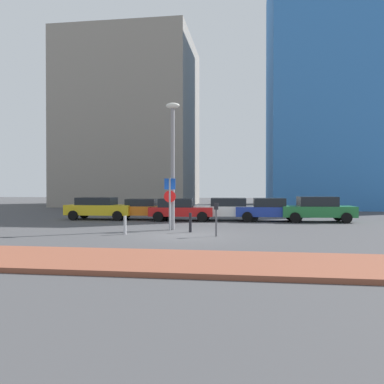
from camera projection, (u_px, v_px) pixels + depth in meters
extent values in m
plane|color=#424244|center=(187.00, 235.00, 18.02)|extent=(120.00, 120.00, 0.00)
cube|color=brown|center=(151.00, 261.00, 11.39)|extent=(40.00, 3.50, 0.14)
cube|color=gold|center=(100.00, 210.00, 26.64)|extent=(4.39, 1.77, 0.67)
cube|color=black|center=(97.00, 201.00, 26.66)|extent=(2.41, 1.63, 0.49)
cylinder|color=black|center=(126.00, 214.00, 27.31)|extent=(0.64, 0.22, 0.64)
cylinder|color=black|center=(117.00, 216.00, 25.56)|extent=(0.64, 0.22, 0.64)
cylinder|color=black|center=(84.00, 214.00, 27.72)|extent=(0.64, 0.22, 0.64)
cylinder|color=black|center=(73.00, 215.00, 25.98)|extent=(0.64, 0.22, 0.64)
cube|color=orange|center=(144.00, 210.00, 26.59)|extent=(4.30, 1.99, 0.59)
cube|color=black|center=(142.00, 202.00, 26.59)|extent=(2.03, 1.70, 0.47)
cylinder|color=black|center=(167.00, 214.00, 27.34)|extent=(0.65, 0.26, 0.64)
cylinder|color=black|center=(163.00, 216.00, 25.62)|extent=(0.65, 0.26, 0.64)
cylinder|color=black|center=(126.00, 214.00, 27.56)|extent=(0.65, 0.26, 0.64)
cylinder|color=black|center=(119.00, 216.00, 25.85)|extent=(0.65, 0.26, 0.64)
cube|color=red|center=(181.00, 211.00, 25.70)|extent=(4.14, 2.02, 0.57)
cube|color=black|center=(176.00, 203.00, 25.72)|extent=(2.24, 1.75, 0.53)
cylinder|color=black|center=(203.00, 215.00, 26.47)|extent=(0.65, 0.26, 0.64)
cylinder|color=black|center=(202.00, 217.00, 24.73)|extent=(0.65, 0.26, 0.64)
cylinder|color=black|center=(162.00, 215.00, 26.68)|extent=(0.65, 0.26, 0.64)
cylinder|color=black|center=(158.00, 217.00, 24.93)|extent=(0.65, 0.26, 0.64)
cube|color=white|center=(229.00, 211.00, 25.81)|extent=(4.56, 1.98, 0.63)
cube|color=black|center=(228.00, 202.00, 25.80)|extent=(2.30, 1.72, 0.52)
cylinder|color=black|center=(252.00, 215.00, 26.55)|extent=(0.65, 0.25, 0.64)
cylinder|color=black|center=(253.00, 217.00, 24.81)|extent=(0.65, 0.25, 0.64)
cylinder|color=black|center=(206.00, 215.00, 26.82)|extent=(0.65, 0.25, 0.64)
cylinder|color=black|center=(204.00, 216.00, 25.09)|extent=(0.65, 0.25, 0.64)
cube|color=#1E389E|center=(271.00, 211.00, 25.32)|extent=(4.44, 1.85, 0.61)
cube|color=black|center=(269.00, 202.00, 25.32)|extent=(1.99, 1.63, 0.54)
cylinder|color=black|center=(293.00, 215.00, 26.01)|extent=(0.65, 0.24, 0.64)
cylinder|color=black|center=(297.00, 217.00, 24.31)|extent=(0.65, 0.24, 0.64)
cylinder|color=black|center=(247.00, 215.00, 26.35)|extent=(0.65, 0.24, 0.64)
cylinder|color=black|center=(247.00, 217.00, 24.64)|extent=(0.65, 0.24, 0.64)
cube|color=#237238|center=(317.00, 211.00, 24.88)|extent=(4.53, 2.02, 0.66)
cube|color=black|center=(317.00, 201.00, 24.88)|extent=(2.38, 1.75, 0.59)
cylinder|color=black|center=(338.00, 216.00, 25.64)|extent=(0.65, 0.26, 0.64)
cylinder|color=black|center=(346.00, 218.00, 23.89)|extent=(0.65, 0.26, 0.64)
cylinder|color=black|center=(290.00, 216.00, 25.89)|extent=(0.65, 0.26, 0.64)
cylinder|color=black|center=(295.00, 218.00, 24.14)|extent=(0.65, 0.26, 0.64)
cylinder|color=gray|center=(170.00, 204.00, 20.04)|extent=(0.10, 0.10, 2.63)
cube|color=#1447B7|center=(170.00, 184.00, 20.03)|extent=(0.55, 0.07, 0.55)
cylinder|color=red|center=(170.00, 197.00, 20.04)|extent=(0.60, 0.07, 0.60)
cylinder|color=#4C4C51|center=(216.00, 223.00, 17.63)|extent=(0.08, 0.08, 1.18)
cube|color=black|center=(216.00, 206.00, 17.62)|extent=(0.18, 0.14, 0.28)
cylinder|color=gray|center=(173.00, 169.00, 20.37)|extent=(0.20, 0.20, 6.15)
ellipsoid|color=silver|center=(173.00, 106.00, 20.32)|extent=(0.70, 0.36, 0.30)
cylinder|color=#B7B7BC|center=(125.00, 225.00, 18.33)|extent=(0.13, 0.13, 0.85)
cylinder|color=black|center=(190.00, 223.00, 19.21)|extent=(0.14, 0.14, 0.94)
cube|color=#3372BF|center=(339.00, 86.00, 43.34)|extent=(14.91, 16.57, 26.12)
cube|color=gray|center=(132.00, 124.00, 47.16)|extent=(14.46, 13.09, 19.13)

